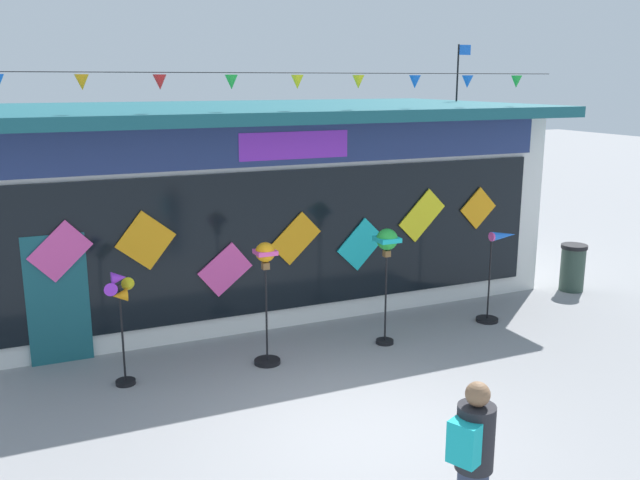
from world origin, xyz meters
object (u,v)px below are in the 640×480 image
Objects in this scene: kite_shop_building at (246,197)px; wind_spinner_center_left at (387,250)px; person_near_camera at (473,466)px; wind_spinner_far_left at (120,303)px; trash_bin at (573,267)px; wind_spinner_left at (266,279)px; wind_spinner_center_right at (496,269)px.

kite_shop_building reaches higher than wind_spinner_center_left.
kite_shop_building is 8.90m from person_near_camera.
trash_bin is (9.05, 0.92, -0.73)m from wind_spinner_far_left.
wind_spinner_far_left is at bearing -174.22° from trash_bin.
wind_spinner_far_left is at bearing 177.56° from wind_spinner_left.
kite_shop_building is at bearing 51.77° from wind_spinner_far_left.
wind_spinner_center_right is at bearing -162.29° from trash_bin.
kite_shop_building is 6.58× the size of person_near_camera.
person_near_camera is (-4.15, -4.99, -0.07)m from wind_spinner_center_right.
trash_bin is at bearing 17.71° from wind_spinner_center_right.
wind_spinner_center_right is at bearing -48.52° from kite_shop_building.
wind_spinner_left reaches higher than wind_spinner_far_left.
person_near_camera is 1.75× the size of trash_bin.
trash_bin is (6.96, 1.00, -0.85)m from wind_spinner_left.
wind_spinner_far_left is 1.02× the size of wind_spinner_center_right.
wind_spinner_center_left is at bearing -0.25° from wind_spinner_left.
wind_spinner_left is at bearing -103.92° from kite_shop_building.
kite_shop_building is 6.60× the size of wind_spinner_far_left.
kite_shop_building is 4.15m from wind_spinner_center_left.
kite_shop_building reaches higher than person_near_camera.
kite_shop_building is 5.74× the size of wind_spinner_center_left.
person_near_camera reaches higher than wind_spinner_center_right.
kite_shop_building reaches higher than wind_spinner_far_left.
kite_shop_building is 5.83× the size of wind_spinner_left.
kite_shop_building reaches higher than wind_spinner_left.
person_near_camera is at bearing -87.37° from wind_spinner_left.
wind_spinner_center_right is (6.46, 0.09, -0.26)m from wind_spinner_far_left.
wind_spinner_left is at bearing -2.44° from wind_spinner_far_left.
kite_shop_building is at bearing 131.48° from wind_spinner_center_right.
wind_spinner_center_right is at bearing -64.44° from person_near_camera.
wind_spinner_left is 4.39m from wind_spinner_center_right.
kite_shop_building is at bearing 76.08° from wind_spinner_left.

